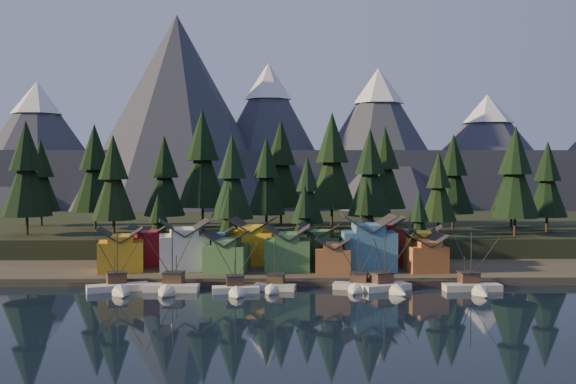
{
  "coord_description": "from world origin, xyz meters",
  "views": [
    {
      "loc": [
        -1.5,
        -104.52,
        21.89
      ],
      "look_at": [
        1.07,
        30.0,
        17.19
      ],
      "focal_mm": 40.0,
      "sensor_mm": 36.0,
      "label": 1
    }
  ],
  "objects_px": {
    "boat_0": "(119,280)",
    "house_back_1": "(218,246)",
    "boat_5": "(389,279)",
    "boat_6": "(475,280)",
    "boat_4": "(357,279)",
    "house_back_0": "(150,244)",
    "boat_3": "(274,279)",
    "house_front_0": "(121,248)",
    "boat_2": "(236,282)",
    "house_front_1": "(184,244)",
    "boat_1": "(170,279)"
  },
  "relations": [
    {
      "from": "house_front_1",
      "to": "house_back_0",
      "type": "distance_m",
      "value": 10.43
    },
    {
      "from": "boat_2",
      "to": "house_front_1",
      "type": "height_order",
      "value": "house_front_1"
    },
    {
      "from": "boat_0",
      "to": "house_front_0",
      "type": "xyz_separation_m",
      "value": [
        -3.06,
        14.62,
        3.94
      ]
    },
    {
      "from": "house_back_0",
      "to": "house_back_1",
      "type": "distance_m",
      "value": 14.78
    },
    {
      "from": "boat_0",
      "to": "house_front_1",
      "type": "bearing_deg",
      "value": 39.35
    },
    {
      "from": "boat_2",
      "to": "house_back_0",
      "type": "height_order",
      "value": "house_back_0"
    },
    {
      "from": "boat_5",
      "to": "boat_6",
      "type": "relative_size",
      "value": 0.99
    },
    {
      "from": "house_front_1",
      "to": "boat_5",
      "type": "bearing_deg",
      "value": -34.11
    },
    {
      "from": "boat_0",
      "to": "boat_6",
      "type": "xyz_separation_m",
      "value": [
        63.7,
        -0.97,
        0.04
      ]
    },
    {
      "from": "boat_6",
      "to": "house_back_1",
      "type": "distance_m",
      "value": 52.92
    },
    {
      "from": "house_front_0",
      "to": "house_front_1",
      "type": "relative_size",
      "value": 0.88
    },
    {
      "from": "house_front_0",
      "to": "house_back_1",
      "type": "distance_m",
      "value": 20.07
    },
    {
      "from": "boat_1",
      "to": "boat_5",
      "type": "xyz_separation_m",
      "value": [
        39.23,
        0.01,
        -0.03
      ]
    },
    {
      "from": "house_back_0",
      "to": "house_back_1",
      "type": "xyz_separation_m",
      "value": [
        14.73,
        -1.19,
        -0.32
      ]
    },
    {
      "from": "boat_3",
      "to": "house_front_0",
      "type": "distance_m",
      "value": 34.07
    },
    {
      "from": "house_front_1",
      "to": "house_back_1",
      "type": "bearing_deg",
      "value": 27.3
    },
    {
      "from": "boat_2",
      "to": "boat_0",
      "type": "bearing_deg",
      "value": 168.51
    },
    {
      "from": "boat_5",
      "to": "house_back_0",
      "type": "height_order",
      "value": "boat_5"
    },
    {
      "from": "boat_2",
      "to": "house_front_1",
      "type": "xyz_separation_m",
      "value": [
        -11.72,
        17.97,
        4.69
      ]
    },
    {
      "from": "boat_1",
      "to": "house_back_1",
      "type": "bearing_deg",
      "value": 77.0
    },
    {
      "from": "boat_3",
      "to": "house_front_1",
      "type": "distance_m",
      "value": 24.58
    },
    {
      "from": "boat_0",
      "to": "boat_2",
      "type": "distance_m",
      "value": 21.14
    },
    {
      "from": "boat_3",
      "to": "house_front_0",
      "type": "bearing_deg",
      "value": 165.75
    },
    {
      "from": "boat_3",
      "to": "house_back_0",
      "type": "height_order",
      "value": "house_back_0"
    },
    {
      "from": "house_back_1",
      "to": "boat_6",
      "type": "bearing_deg",
      "value": -31.54
    },
    {
      "from": "house_front_0",
      "to": "boat_2",
      "type": "bearing_deg",
      "value": -44.85
    },
    {
      "from": "boat_4",
      "to": "house_back_1",
      "type": "xyz_separation_m",
      "value": [
        -27.02,
        20.29,
        3.77
      ]
    },
    {
      "from": "boat_2",
      "to": "house_back_0",
      "type": "bearing_deg",
      "value": 122.73
    },
    {
      "from": "boat_4",
      "to": "boat_5",
      "type": "relative_size",
      "value": 0.9
    },
    {
      "from": "house_back_1",
      "to": "boat_3",
      "type": "bearing_deg",
      "value": -66.81
    },
    {
      "from": "boat_0",
      "to": "boat_5",
      "type": "relative_size",
      "value": 1.02
    },
    {
      "from": "boat_5",
      "to": "boat_6",
      "type": "distance_m",
      "value": 15.25
    },
    {
      "from": "boat_5",
      "to": "boat_4",
      "type": "bearing_deg",
      "value": 144.46
    },
    {
      "from": "boat_0",
      "to": "boat_6",
      "type": "height_order",
      "value": "boat_0"
    },
    {
      "from": "boat_1",
      "to": "boat_4",
      "type": "height_order",
      "value": "boat_1"
    },
    {
      "from": "boat_0",
      "to": "boat_5",
      "type": "distance_m",
      "value": 48.47
    },
    {
      "from": "boat_4",
      "to": "house_front_0",
      "type": "height_order",
      "value": "house_front_0"
    },
    {
      "from": "house_front_1",
      "to": "house_back_0",
      "type": "bearing_deg",
      "value": 131.01
    },
    {
      "from": "boat_0",
      "to": "boat_2",
      "type": "relative_size",
      "value": 1.1
    },
    {
      "from": "boat_0",
      "to": "house_back_0",
      "type": "height_order",
      "value": "boat_0"
    },
    {
      "from": "house_back_0",
      "to": "boat_0",
      "type": "bearing_deg",
      "value": -98.75
    },
    {
      "from": "boat_2",
      "to": "house_front_0",
      "type": "bearing_deg",
      "value": 139.14
    },
    {
      "from": "boat_2",
      "to": "house_front_1",
      "type": "relative_size",
      "value": 0.94
    },
    {
      "from": "house_back_0",
      "to": "boat_5",
      "type": "bearing_deg",
      "value": -31.69
    },
    {
      "from": "boat_1",
      "to": "boat_3",
      "type": "bearing_deg",
      "value": 6.73
    },
    {
      "from": "boat_0",
      "to": "house_back_1",
      "type": "distance_m",
      "value": 26.83
    },
    {
      "from": "boat_0",
      "to": "boat_3",
      "type": "relative_size",
      "value": 1.15
    },
    {
      "from": "boat_0",
      "to": "house_front_0",
      "type": "height_order",
      "value": "boat_0"
    },
    {
      "from": "boat_0",
      "to": "boat_2",
      "type": "height_order",
      "value": "boat_0"
    },
    {
      "from": "boat_3",
      "to": "boat_6",
      "type": "relative_size",
      "value": 0.88
    }
  ]
}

